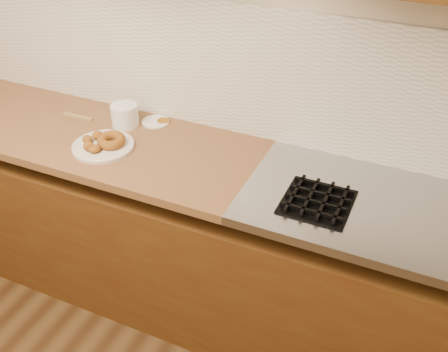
{
  "coord_description": "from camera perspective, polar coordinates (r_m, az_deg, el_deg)",
  "views": [
    {
      "loc": [
        1.13,
        0.01,
        2.13
      ],
      "look_at": [
        0.42,
        1.59,
        0.93
      ],
      "focal_mm": 42.0,
      "sensor_mm": 36.0,
      "label": 1
    }
  ],
  "objects": [
    {
      "name": "ring_donut",
      "position": [
        2.38,
        -12.18,
        3.82
      ],
      "size": [
        0.17,
        0.17,
        0.06
      ],
      "primitive_type": "torus",
      "rotation": [
        0.1,
        0.0,
        0.48
      ],
      "color": "#93591D",
      "rests_on": "donut_plate"
    },
    {
      "name": "backsplash",
      "position": [
        2.46,
        -5.15,
        12.43
      ],
      "size": [
        3.6,
        0.02,
        0.6
      ],
      "primitive_type": "cube",
      "color": "silver",
      "rests_on": "wall_back"
    },
    {
      "name": "fried_dough_chunks",
      "position": [
        2.39,
        -14.17,
        3.58
      ],
      "size": [
        0.15,
        0.16,
        0.04
      ],
      "color": "#93591D",
      "rests_on": "donut_plate"
    },
    {
      "name": "wooden_utensil",
      "position": [
        2.68,
        -15.61,
        6.22
      ],
      "size": [
        0.17,
        0.03,
        0.01
      ],
      "primitive_type": "cube",
      "rotation": [
        0.0,
        0.0,
        0.03
      ],
      "color": "olive",
      "rests_on": "butcher_block"
    },
    {
      "name": "base_cabinet",
      "position": [
        2.67,
        -7.32,
        -6.32
      ],
      "size": [
        3.6,
        0.6,
        0.77
      ],
      "primitive_type": "cube",
      "color": "#4B3110",
      "rests_on": "floor"
    },
    {
      "name": "wall_back",
      "position": [
        2.41,
        -5.2,
        15.82
      ],
      "size": [
        4.0,
        0.02,
        2.7
      ],
      "primitive_type": "cube",
      "color": "#C5B695",
      "rests_on": "ground"
    },
    {
      "name": "tub_lid",
      "position": [
        2.56,
        -7.44,
        5.88
      ],
      "size": [
        0.16,
        0.16,
        0.01
      ],
      "primitive_type": "cylinder",
      "rotation": [
        0.0,
        0.0,
        -0.24
      ],
      "color": "white",
      "rests_on": "butcher_block"
    },
    {
      "name": "donut_plate",
      "position": [
        2.4,
        -13.0,
        3.18
      ],
      "size": [
        0.27,
        0.27,
        0.02
      ],
      "primitive_type": "cylinder",
      "color": "beige",
      "rests_on": "butcher_block"
    },
    {
      "name": "burner_grates",
      "position": [
        2.01,
        19.08,
        -4.82
      ],
      "size": [
        0.91,
        0.26,
        0.03
      ],
      "color": "black",
      "rests_on": "stovetop"
    },
    {
      "name": "plastic_tub",
      "position": [
        2.54,
        -10.75,
        6.51
      ],
      "size": [
        0.15,
        0.15,
        0.11
      ],
      "primitive_type": "cylinder",
      "rotation": [
        0.0,
        0.0,
        0.22
      ],
      "color": "white",
      "rests_on": "butcher_block"
    },
    {
      "name": "stovetop",
      "position": [
        2.09,
        19.9,
        -4.35
      ],
      "size": [
        1.3,
        0.62,
        0.04
      ],
      "primitive_type": "cube",
      "color": "#9EA0A5",
      "rests_on": "base_cabinet"
    },
    {
      "name": "brass_jar_lid",
      "position": [
        2.56,
        -6.61,
        5.95
      ],
      "size": [
        0.07,
        0.07,
        0.01
      ],
      "primitive_type": "cylinder",
      "rotation": [
        0.0,
        0.0,
        -0.07
      ],
      "color": "#B66F20",
      "rests_on": "butcher_block"
    },
    {
      "name": "butcher_block",
      "position": [
        2.75,
        -19.91,
        5.51
      ],
      "size": [
        2.3,
        0.62,
        0.04
      ],
      "primitive_type": "cube",
      "color": "brown",
      "rests_on": "base_cabinet"
    }
  ]
}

